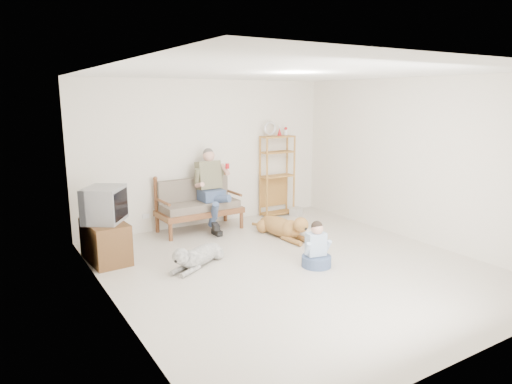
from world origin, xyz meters
TOP-DOWN VIEW (x-y plane):
  - floor at (0.00, 0.00)m, footprint 5.50×5.50m
  - ceiling at (0.00, 0.00)m, footprint 5.50×5.50m
  - wall_back at (0.00, 2.75)m, footprint 5.00×0.00m
  - wall_front at (0.00, -2.75)m, footprint 5.00×0.00m
  - wall_left at (-2.50, 0.00)m, footprint 0.00×5.50m
  - wall_right at (2.50, 0.00)m, footprint 0.00×5.50m
  - loveseat at (-0.37, 2.43)m, footprint 1.52×0.74m
  - man at (-0.17, 2.20)m, footprint 0.56×0.80m
  - etagere at (1.45, 2.55)m, footprint 0.72×0.32m
  - book_stack at (1.77, 2.32)m, footprint 0.30×0.26m
  - tv_stand at (-2.23, 1.63)m, footprint 0.57×0.94m
  - crt_tv at (-2.19, 1.64)m, footprint 0.75×0.79m
  - wall_outlet at (-1.25, 2.73)m, footprint 0.12×0.02m
  - golden_retriever at (0.69, 1.22)m, footprint 0.45×1.47m
  - shaggy_dog at (-1.17, 0.73)m, footprint 1.12×0.76m
  - terrier at (0.99, 0.89)m, footprint 0.38×0.62m
  - child at (0.29, -0.17)m, footprint 0.42×0.42m

SIDE VIEW (x-z plane):
  - floor at x=0.00m, z-range 0.00..0.00m
  - book_stack at x=1.77m, z-range 0.00..0.16m
  - terrier at x=0.99m, z-range -0.02..0.23m
  - shaggy_dog at x=-1.17m, z-range -0.04..0.34m
  - golden_retriever at x=0.69m, z-range -0.04..0.41m
  - child at x=0.29m, z-range -0.09..0.58m
  - wall_outlet at x=-1.25m, z-range 0.26..0.34m
  - tv_stand at x=-2.23m, z-range 0.00..0.60m
  - loveseat at x=-0.37m, z-range 0.01..0.96m
  - man at x=-0.17m, z-range 0.03..1.33m
  - etagere at x=1.45m, z-range -0.12..1.79m
  - crt_tv at x=-2.19m, z-range 0.60..1.11m
  - wall_left at x=-2.50m, z-range -1.40..4.10m
  - wall_right at x=2.50m, z-range -1.40..4.10m
  - wall_back at x=0.00m, z-range -1.15..3.85m
  - wall_front at x=0.00m, z-range -1.15..3.85m
  - ceiling at x=0.00m, z-range 2.70..2.70m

